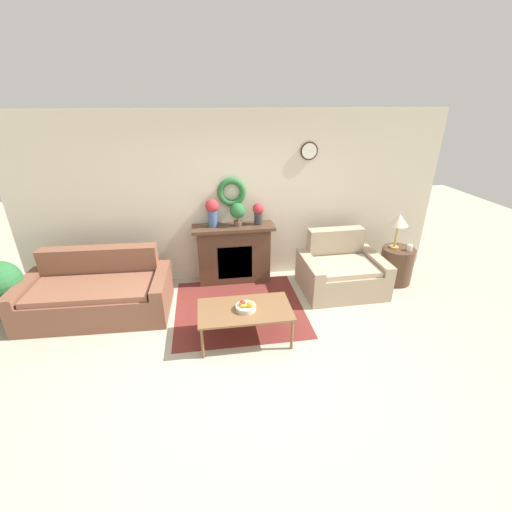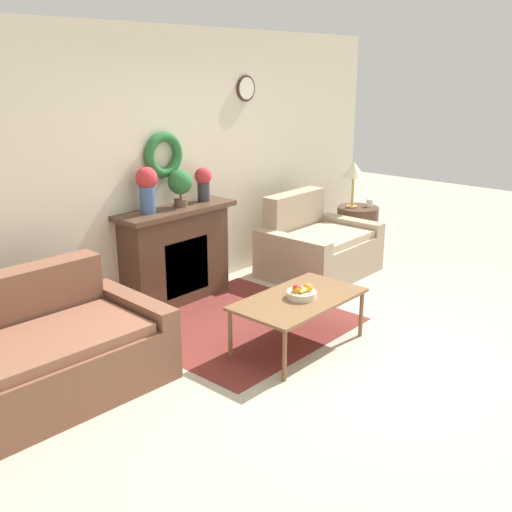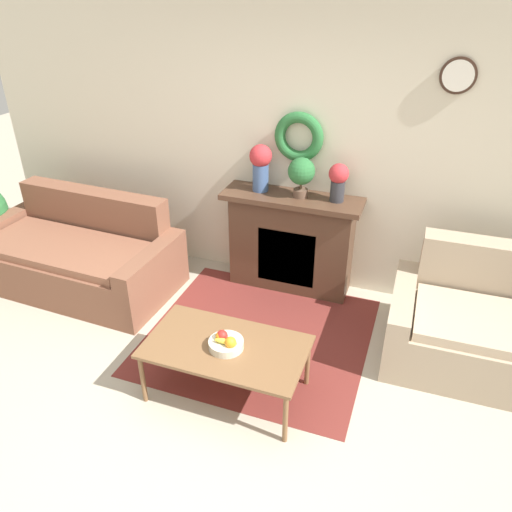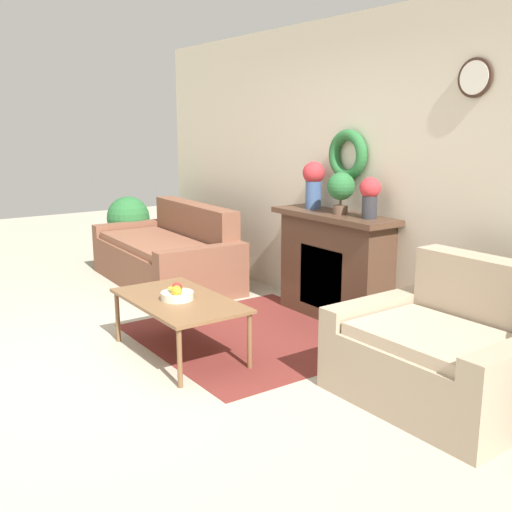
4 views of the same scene
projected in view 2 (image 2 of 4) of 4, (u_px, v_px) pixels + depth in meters
ground_plane at (358, 362)px, 4.90m from camera, size 16.00×16.00×0.00m
floor_rug at (238, 323)px, 5.64m from camera, size 1.86×1.76×0.01m
wall_back at (165, 167)px, 5.98m from camera, size 6.80×0.16×2.70m
fireplace at (176, 254)px, 6.06m from camera, size 1.31×0.41×0.99m
couch_left at (24, 362)px, 4.26m from camera, size 2.03×1.07×0.87m
loveseat_right at (317, 247)px, 6.95m from camera, size 1.27×1.00×0.91m
coffee_table at (299, 302)px, 5.06m from camera, size 1.16×0.66×0.45m
fruit_bowl at (302, 293)px, 5.03m from camera, size 0.25×0.25×0.12m
side_table_by_loveseat at (357, 230)px, 7.72m from camera, size 0.53×0.53×0.60m
table_lamp at (354, 171)px, 7.48m from camera, size 0.30×0.30×0.58m
mug at (370, 203)px, 7.64m from camera, size 0.08×0.08×0.10m
vase_on_mantel_left at (147, 186)px, 5.61m from camera, size 0.21×0.21×0.44m
vase_on_mantel_right at (203, 182)px, 6.14m from camera, size 0.18×0.18×0.35m
potted_plant_on_mantel at (180, 184)px, 5.88m from camera, size 0.24×0.24×0.37m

